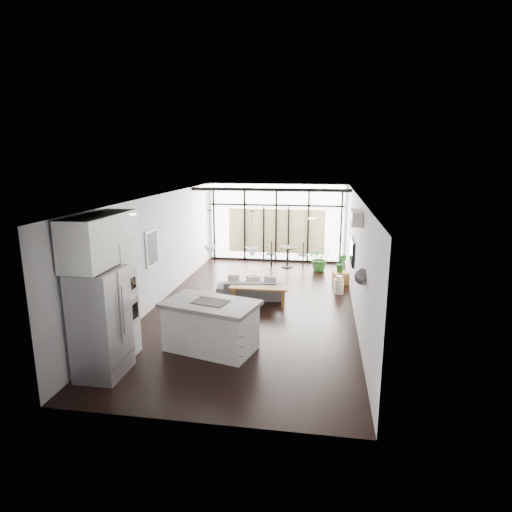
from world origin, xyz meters
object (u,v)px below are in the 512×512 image
(sofa, at_px, (250,286))
(console_bench, at_px, (259,296))
(tv, at_px, (352,252))
(island, at_px, (211,326))
(milk_can, at_px, (339,285))
(fridge, at_px, (101,323))
(pouf, at_px, (253,281))

(sofa, distance_m, console_bench, 0.60)
(console_bench, height_order, tv, tv)
(island, height_order, sofa, island)
(sofa, xyz_separation_m, console_bench, (0.32, -0.50, -0.10))
(console_bench, xyz_separation_m, milk_can, (2.07, 1.28, 0.02))
(tv, bearing_deg, fridge, -132.79)
(island, bearing_deg, sofa, 101.29)
(sofa, height_order, tv, tv)
(island, height_order, pouf, island)
(console_bench, bearing_deg, sofa, 122.00)
(milk_can, bearing_deg, island, -123.05)
(island, relative_size, milk_can, 3.50)
(island, xyz_separation_m, fridge, (-1.61, -1.24, 0.45))
(fridge, bearing_deg, sofa, 67.82)
(console_bench, distance_m, tv, 2.74)
(island, bearing_deg, milk_can, 72.00)
(island, relative_size, console_bench, 1.20)
(fridge, xyz_separation_m, tv, (4.50, 4.86, 0.35))
(milk_can, xyz_separation_m, tv, (0.29, -0.38, 1.04))
(island, xyz_separation_m, sofa, (0.21, 3.22, -0.15))
(milk_can, bearing_deg, tv, -52.83)
(island, bearing_deg, console_bench, 93.99)
(fridge, xyz_separation_m, milk_can, (4.21, 5.24, -0.69))
(console_bench, bearing_deg, pouf, 103.46)
(milk_can, bearing_deg, pouf, 173.65)
(island, xyz_separation_m, console_bench, (0.53, 2.72, -0.25))
(fridge, height_order, pouf, fridge)
(island, xyz_separation_m, pouf, (0.14, 4.28, -0.32))
(sofa, xyz_separation_m, milk_can, (2.39, 0.78, -0.09))
(fridge, height_order, tv, fridge)
(island, xyz_separation_m, milk_can, (2.60, 4.00, -0.24))
(fridge, distance_m, pouf, 5.84)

